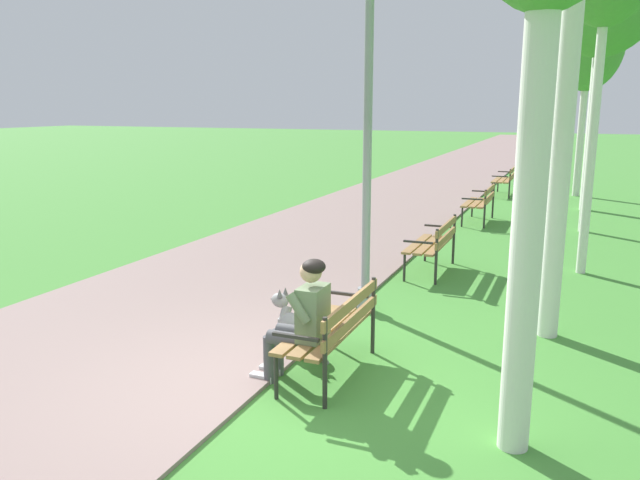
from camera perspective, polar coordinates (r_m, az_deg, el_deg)
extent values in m
plane|color=#478E38|center=(6.01, -4.25, -13.90)|extent=(120.00, 120.00, 0.00)
cube|color=gray|center=(29.31, 13.21, 6.72)|extent=(4.24, 60.00, 0.04)
cube|color=olive|center=(6.34, -1.04, -8.04)|extent=(0.14, 1.50, 0.04)
cube|color=olive|center=(6.27, 0.44, -8.25)|extent=(0.14, 1.50, 0.04)
cube|color=olive|center=(6.22, 1.96, -8.46)|extent=(0.14, 1.50, 0.04)
cube|color=olive|center=(6.13, 2.89, -7.36)|extent=(0.04, 1.50, 0.11)
cube|color=olive|center=(6.08, 2.91, -5.76)|extent=(0.04, 1.50, 0.11)
cylinder|color=#2D2B28|center=(7.02, 1.05, -7.94)|extent=(0.04, 0.04, 0.45)
cylinder|color=#2D2B28|center=(6.81, 4.84, -6.86)|extent=(0.04, 0.04, 0.85)
cube|color=#2D2B28|center=(6.83, 2.63, -4.96)|extent=(0.45, 0.04, 0.03)
cylinder|color=#2D2B28|center=(5.85, -4.01, -12.21)|extent=(0.04, 0.04, 0.45)
cylinder|color=#2D2B28|center=(5.59, 0.45, -11.15)|extent=(0.04, 0.04, 0.85)
cube|color=#2D2B28|center=(5.62, -2.23, -8.79)|extent=(0.45, 0.04, 0.03)
cube|color=olive|center=(10.23, 8.84, -0.33)|extent=(0.14, 1.50, 0.04)
cube|color=olive|center=(10.20, 9.80, -0.41)|extent=(0.14, 1.50, 0.04)
cube|color=olive|center=(10.16, 10.76, -0.49)|extent=(0.14, 1.50, 0.04)
cube|color=olive|center=(10.11, 11.37, 0.23)|extent=(0.04, 1.50, 0.11)
cube|color=olive|center=(10.08, 11.41, 1.24)|extent=(0.04, 1.50, 0.11)
cylinder|color=#2D2B28|center=(10.94, 9.54, -0.75)|extent=(0.04, 0.04, 0.45)
cylinder|color=#2D2B28|center=(10.81, 12.05, 0.08)|extent=(0.04, 0.04, 0.85)
cube|color=#2D2B28|center=(10.82, 10.64, 1.26)|extent=(0.45, 0.04, 0.03)
cylinder|color=#2D2B28|center=(9.64, 7.67, -2.44)|extent=(0.04, 0.04, 0.45)
cylinder|color=#2D2B28|center=(9.49, 10.51, -1.54)|extent=(0.04, 0.04, 0.85)
cube|color=#2D2B28|center=(9.50, 8.91, -0.19)|extent=(0.45, 0.04, 0.03)
cube|color=olive|center=(14.83, 13.37, 3.35)|extent=(0.14, 1.50, 0.04)
cube|color=olive|center=(14.81, 14.04, 3.30)|extent=(0.14, 1.50, 0.04)
cube|color=olive|center=(14.78, 14.71, 3.25)|extent=(0.14, 1.50, 0.04)
cube|color=olive|center=(14.75, 15.14, 3.76)|extent=(0.04, 1.50, 0.11)
cube|color=olive|center=(14.72, 15.18, 4.45)|extent=(0.04, 1.50, 0.11)
cylinder|color=#2D2B28|center=(15.54, 13.65, 2.89)|extent=(0.04, 0.04, 0.45)
cylinder|color=#2D2B28|center=(15.45, 15.45, 3.49)|extent=(0.04, 0.04, 0.85)
cube|color=#2D2B28|center=(15.46, 14.46, 4.31)|extent=(0.45, 0.04, 0.03)
cylinder|color=#2D2B28|center=(14.20, 12.77, 2.07)|extent=(0.04, 0.04, 0.45)
cylinder|color=#2D2B28|center=(14.10, 14.73, 2.73)|extent=(0.04, 0.04, 0.85)
cube|color=#2D2B28|center=(14.10, 13.65, 3.63)|extent=(0.45, 0.04, 0.03)
cube|color=olive|center=(19.56, 15.72, 5.29)|extent=(0.14, 1.50, 0.04)
cube|color=olive|center=(19.54, 16.23, 5.25)|extent=(0.14, 1.50, 0.04)
cube|color=olive|center=(19.52, 16.75, 5.22)|extent=(0.14, 1.50, 0.04)
cube|color=olive|center=(19.50, 17.08, 5.60)|extent=(0.04, 1.50, 0.11)
cube|color=olive|center=(19.48, 17.11, 6.13)|extent=(0.04, 1.50, 0.11)
cylinder|color=#2D2B28|center=(20.27, 15.86, 4.87)|extent=(0.04, 0.04, 0.45)
cylinder|color=#2D2B28|center=(20.20, 17.25, 5.33)|extent=(0.04, 0.04, 0.85)
cube|color=#2D2B28|center=(20.21, 16.49, 5.96)|extent=(0.45, 0.04, 0.03)
cylinder|color=#2D2B28|center=(18.91, 15.35, 4.40)|extent=(0.04, 0.04, 0.45)
cylinder|color=#2D2B28|center=(18.84, 16.84, 4.90)|extent=(0.04, 0.04, 0.85)
cube|color=#2D2B28|center=(18.84, 16.03, 5.58)|extent=(0.45, 0.04, 0.03)
cylinder|color=#4C4C51|center=(6.17, -2.08, -8.40)|extent=(0.42, 0.14, 0.14)
cylinder|color=#4C4C51|center=(6.34, -3.82, -10.12)|extent=(0.11, 0.11, 0.47)
cube|color=silver|center=(6.46, -4.44, -11.65)|extent=(0.24, 0.09, 0.07)
cylinder|color=#4C4C51|center=(6.01, -2.88, -9.02)|extent=(0.42, 0.14, 0.14)
cylinder|color=#4C4C51|center=(6.18, -4.65, -10.76)|extent=(0.11, 0.11, 0.47)
cube|color=silver|center=(6.29, -5.28, -12.32)|extent=(0.24, 0.09, 0.07)
cube|color=#6B7F5B|center=(5.92, -0.64, -6.64)|extent=(0.22, 0.36, 0.52)
cylinder|color=#6B7F5B|center=(6.09, -0.43, -5.12)|extent=(0.25, 0.09, 0.30)
cylinder|color=#6B7F5B|center=(5.74, -1.99, -6.21)|extent=(0.25, 0.09, 0.30)
sphere|color=tan|center=(5.81, -0.84, -2.88)|extent=(0.21, 0.21, 0.21)
ellipsoid|color=black|center=(5.79, -0.56, -2.43)|extent=(0.22, 0.23, 0.14)
ellipsoid|color=gray|center=(6.78, -1.51, -9.29)|extent=(0.43, 0.38, 0.32)
ellipsoid|color=gray|center=(6.83, -2.47, -8.01)|extent=(0.54, 0.36, 0.48)
ellipsoid|color=#595959|center=(6.78, -2.16, -7.80)|extent=(0.40, 0.29, 0.27)
cylinder|color=gray|center=(6.99, -2.91, -8.37)|extent=(0.06, 0.06, 0.38)
cylinder|color=gray|center=(6.91, -3.60, -8.63)|extent=(0.06, 0.06, 0.38)
cylinder|color=gray|center=(6.85, -3.16, -6.66)|extent=(0.16, 0.19, 0.19)
ellipsoid|color=gray|center=(6.86, -3.66, -5.49)|extent=(0.25, 0.20, 0.16)
cone|color=#595959|center=(6.93, -4.25, -5.40)|extent=(0.12, 0.12, 0.09)
cone|color=#595959|center=(6.84, -3.16, -4.67)|extent=(0.06, 0.06, 0.09)
cone|color=#595959|center=(6.78, -3.69, -4.84)|extent=(0.06, 0.06, 0.09)
cylinder|color=gray|center=(6.71, -0.21, -10.77)|extent=(0.28, 0.13, 0.04)
cylinder|color=gray|center=(8.28, 4.11, -5.35)|extent=(0.20, 0.20, 0.30)
cylinder|color=gray|center=(7.92, 4.32, 8.06)|extent=(0.11, 0.11, 4.15)
cylinder|color=silver|center=(4.80, 18.49, 3.15)|extent=(0.24, 0.24, 3.88)
cylinder|color=silver|center=(7.45, 21.17, 8.64)|extent=(0.23, 0.23, 4.57)
cylinder|color=silver|center=(10.61, 23.53, 8.69)|extent=(0.15, 0.15, 4.36)
cylinder|color=silver|center=(14.28, 23.34, 8.63)|extent=(0.16, 0.16, 4.00)
ellipsoid|color=#4C933D|center=(14.41, 24.27, 19.21)|extent=(2.14, 1.88, 2.18)
cylinder|color=silver|center=(17.31, 23.48, 10.36)|extent=(0.23, 0.23, 4.78)
cylinder|color=silver|center=(19.99, 22.59, 8.81)|extent=(0.20, 0.20, 3.58)
ellipsoid|color=#4C933D|center=(20.05, 23.22, 16.27)|extent=(1.98, 1.84, 2.76)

